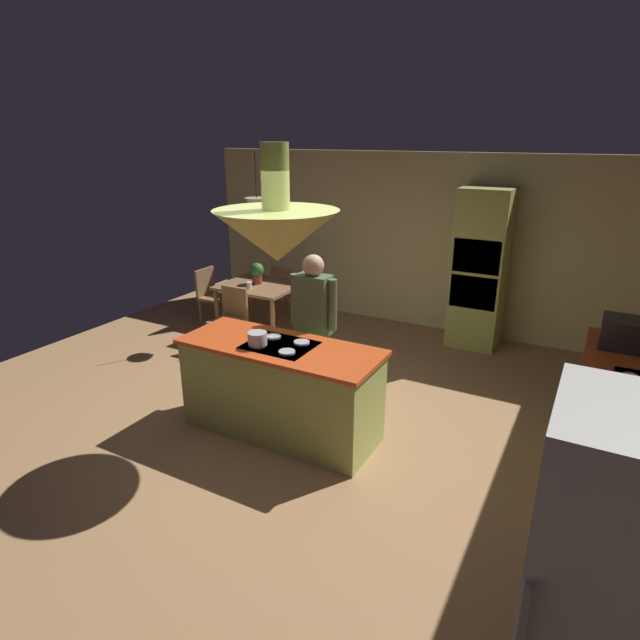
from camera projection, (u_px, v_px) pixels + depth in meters
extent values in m
plane|color=#AD7F51|center=(293.00, 422.00, 5.37)|extent=(8.16, 8.16, 0.00)
cube|color=beige|center=(413.00, 241.00, 7.79)|extent=(6.80, 0.10, 2.55)
cube|color=#A8B259|center=(281.00, 391.00, 5.06)|extent=(1.88, 0.71, 0.88)
cube|color=#D14C1E|center=(280.00, 347.00, 4.90)|extent=(1.94, 0.77, 0.04)
cube|color=black|center=(280.00, 345.00, 4.90)|extent=(0.64, 0.52, 0.01)
cylinder|color=#B2B2B7|center=(258.00, 345.00, 4.86)|extent=(0.15, 0.15, 0.02)
cylinder|color=#B2B2B7|center=(287.00, 352.00, 4.71)|extent=(0.15, 0.15, 0.02)
cylinder|color=#B2B2B7|center=(273.00, 336.00, 5.07)|extent=(0.15, 0.15, 0.02)
cylinder|color=#B2B2B7|center=(302.00, 342.00, 4.93)|extent=(0.15, 0.15, 0.02)
cube|color=#A8B259|center=(615.00, 427.00, 4.43)|extent=(0.62, 2.23, 0.88)
cube|color=#D14C1E|center=(626.00, 378.00, 4.28)|extent=(0.66, 2.27, 0.04)
cube|color=#A8B259|center=(480.00, 269.00, 7.03)|extent=(0.66, 0.62, 2.14)
cube|color=black|center=(477.00, 256.00, 6.72)|extent=(0.60, 0.04, 0.44)
cube|color=black|center=(473.00, 292.00, 6.88)|extent=(0.60, 0.04, 0.44)
cube|color=silver|center=(616.00, 603.00, 2.23)|extent=(0.72, 0.70, 1.81)
cube|color=#B2B2B7|center=(523.00, 621.00, 2.04)|extent=(0.03, 0.04, 0.36)
cube|color=#8F6643|center=(260.00, 286.00, 7.46)|extent=(1.07, 0.94, 0.04)
cylinder|color=#8F6643|center=(217.00, 314.00, 7.47)|extent=(0.06, 0.06, 0.72)
cylinder|color=#8F6643|center=(273.00, 325.00, 7.04)|extent=(0.06, 0.06, 0.72)
cylinder|color=#8F6643|center=(251.00, 299.00, 8.14)|extent=(0.06, 0.06, 0.72)
cylinder|color=#8F6643|center=(304.00, 308.00, 7.71)|extent=(0.06, 0.06, 0.72)
cylinder|color=tan|center=(306.00, 367.00, 5.66)|extent=(0.14, 0.14, 0.82)
cylinder|color=tan|center=(321.00, 371.00, 5.57)|extent=(0.14, 0.14, 0.82)
cube|color=#4C6042|center=(313.00, 305.00, 5.37)|extent=(0.36, 0.22, 0.63)
cylinder|color=#4C6042|center=(295.00, 299.00, 5.46)|extent=(0.09, 0.09, 0.53)
cylinder|color=#4C6042|center=(332.00, 305.00, 5.26)|extent=(0.09, 0.09, 0.53)
sphere|color=tan|center=(313.00, 265.00, 5.23)|extent=(0.22, 0.22, 0.22)
cone|color=#A8B259|center=(277.00, 236.00, 4.55)|extent=(1.10, 1.10, 0.45)
cylinder|color=#A8B259|center=(275.00, 176.00, 4.38)|extent=(0.24, 0.24, 0.55)
cone|color=beige|center=(257.00, 206.00, 7.09)|extent=(0.32, 0.32, 0.22)
cylinder|color=black|center=(256.00, 175.00, 6.95)|extent=(0.01, 0.01, 0.60)
cube|color=#8F6643|center=(227.00, 322.00, 6.93)|extent=(0.40, 0.40, 0.04)
cube|color=#8F6643|center=(235.00, 302.00, 7.00)|extent=(0.40, 0.04, 0.42)
cylinder|color=#8F6643|center=(210.00, 339.00, 6.94)|extent=(0.04, 0.04, 0.43)
cylinder|color=#8F6643|center=(231.00, 344.00, 6.79)|extent=(0.04, 0.04, 0.43)
cylinder|color=#8F6643|center=(226.00, 331.00, 7.22)|extent=(0.04, 0.04, 0.43)
cylinder|color=#8F6643|center=(246.00, 336.00, 7.07)|extent=(0.04, 0.04, 0.43)
cube|color=#8F6643|center=(289.00, 292.00, 8.20)|extent=(0.40, 0.40, 0.04)
cube|color=#8F6643|center=(282.00, 282.00, 7.97)|extent=(0.40, 0.04, 0.42)
cylinder|color=#8F6643|center=(304.00, 305.00, 8.34)|extent=(0.04, 0.04, 0.43)
cylinder|color=#8F6643|center=(286.00, 302.00, 8.49)|extent=(0.04, 0.04, 0.43)
cylinder|color=#8F6643|center=(293.00, 311.00, 8.06)|extent=(0.04, 0.04, 0.43)
cylinder|color=#8F6643|center=(274.00, 307.00, 8.21)|extent=(0.04, 0.04, 0.43)
cube|color=#8F6643|center=(215.00, 298.00, 7.94)|extent=(0.40, 0.40, 0.04)
cube|color=#8F6643|center=(205.00, 282.00, 7.95)|extent=(0.04, 0.40, 0.42)
cylinder|color=#8F6643|center=(218.00, 317.00, 7.80)|extent=(0.04, 0.04, 0.43)
cylinder|color=#8F6643|center=(232.00, 310.00, 8.08)|extent=(0.04, 0.04, 0.43)
cylinder|color=#8F6643|center=(200.00, 313.00, 7.95)|extent=(0.04, 0.04, 0.43)
cylinder|color=#8F6643|center=(215.00, 307.00, 8.23)|extent=(0.04, 0.04, 0.43)
cylinder|color=#99382D|center=(257.00, 279.00, 7.48)|extent=(0.14, 0.14, 0.12)
sphere|color=#2D722D|center=(257.00, 270.00, 7.43)|extent=(0.20, 0.20, 0.20)
cylinder|color=white|center=(249.00, 285.00, 7.25)|extent=(0.07, 0.07, 0.09)
cylinder|color=#E0B78C|center=(629.00, 394.00, 3.78)|extent=(0.11, 0.11, 0.19)
cylinder|color=silver|center=(628.00, 385.00, 3.93)|extent=(0.11, 0.11, 0.17)
cube|color=#232326|center=(629.00, 334.00, 4.78)|extent=(0.46, 0.36, 0.28)
cylinder|color=#B2B2B7|center=(257.00, 338.00, 4.83)|extent=(0.18, 0.18, 0.12)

